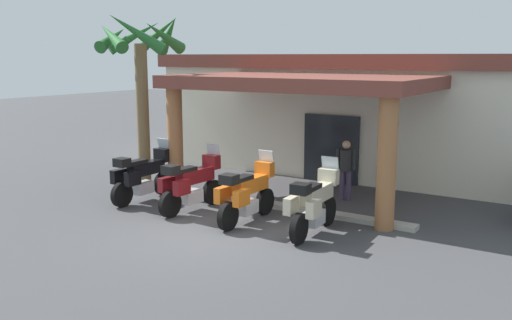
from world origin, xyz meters
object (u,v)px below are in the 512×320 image
Objects in this scene: motorcycle_maroon at (191,184)px; motorcycle_orange at (247,193)px; pedestrian at (346,166)px; motorcycle_black at (142,176)px; motel_building at (363,111)px; motorcycle_cream at (314,203)px; palm_tree_roadside at (141,57)px.

motorcycle_maroon is 1.73m from motorcycle_orange.
pedestrian is (2.85, 3.07, 0.25)m from motorcycle_maroon.
pedestrian reaches higher than motorcycle_orange.
motorcycle_orange is (1.73, -0.08, 0.00)m from motorcycle_maroon.
motorcycle_black is 1.73m from motorcycle_maroon.
motel_building is 4.70m from pedestrian.
motorcycle_orange is 1.35× the size of pedestrian.
motorcycle_cream is 0.43× the size of palm_tree_roadside.
motorcycle_black and motorcycle_maroon have the same top height.
motorcycle_cream is (3.46, -0.02, 0.00)m from motorcycle_maroon.
motorcycle_cream is at bearing -12.19° from palm_tree_roadside.
motorcycle_maroon is 1.00× the size of motorcycle_cream.
pedestrian is 6.61m from palm_tree_roadside.
motorcycle_maroon is 0.43× the size of palm_tree_roadside.
motel_building is at bearing -22.51° from motorcycle_black.
motorcycle_maroon is at bearing -53.84° from pedestrian.
motorcycle_cream is (1.91, -7.48, -1.32)m from motel_building.
motel_building is 6.22× the size of motorcycle_orange.
pedestrian is (1.30, -4.39, -1.07)m from motel_building.
palm_tree_roadside is at bearing 42.29° from motorcycle_black.
palm_tree_roadside is (-4.57, 1.42, 3.13)m from motorcycle_orange.
motorcycle_orange is 3.35m from pedestrian.
motorcycle_cream is at bearing -76.12° from motel_building.
motorcycle_cream is 1.35× the size of pedestrian.
palm_tree_roadside is (-1.12, 1.29, 3.13)m from motorcycle_black.
palm_tree_roadside reaches higher than pedestrian.
motorcycle_orange is at bearing -90.86° from motorcycle_black.
motorcycle_black is 1.00× the size of motorcycle_maroon.
motorcycle_black and motorcycle_cream have the same top height.
palm_tree_roadside is at bearing 73.23° from motorcycle_orange.
motorcycle_maroon is 3.46m from motorcycle_cream.
motorcycle_orange is 5.72m from palm_tree_roadside.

